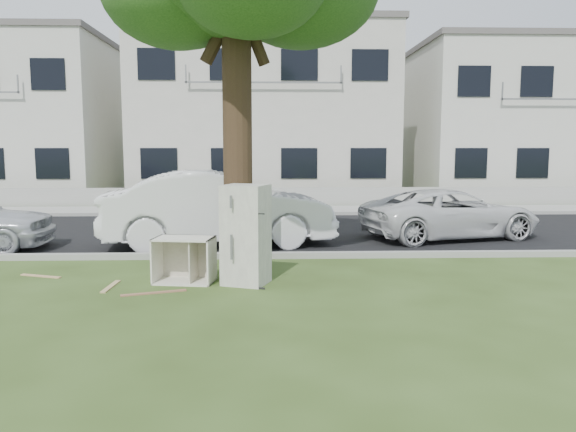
{
  "coord_description": "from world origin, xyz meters",
  "views": [
    {
      "loc": [
        0.18,
        -8.73,
        2.25
      ],
      "look_at": [
        0.5,
        0.6,
        1.09
      ],
      "focal_mm": 35.0,
      "sensor_mm": 36.0,
      "label": 1
    }
  ],
  "objects_px": {
    "cabinet": "(184,260)",
    "car_center": "(219,208)",
    "fridge": "(246,235)",
    "car_right": "(451,214)"
  },
  "relations": [
    {
      "from": "fridge",
      "to": "cabinet",
      "type": "xyz_separation_m",
      "value": [
        -1.03,
        0.13,
        -0.44
      ]
    },
    {
      "from": "fridge",
      "to": "cabinet",
      "type": "distance_m",
      "value": 1.13
    },
    {
      "from": "fridge",
      "to": "car_right",
      "type": "distance_m",
      "value": 6.61
    },
    {
      "from": "car_right",
      "to": "cabinet",
      "type": "bearing_deg",
      "value": 111.79
    },
    {
      "from": "cabinet",
      "to": "car_center",
      "type": "xyz_separation_m",
      "value": [
        0.27,
        3.48,
        0.48
      ]
    },
    {
      "from": "fridge",
      "to": "car_center",
      "type": "relative_size",
      "value": 0.32
    },
    {
      "from": "car_right",
      "to": "car_center",
      "type": "bearing_deg",
      "value": 84.14
    },
    {
      "from": "fridge",
      "to": "cabinet",
      "type": "height_order",
      "value": "fridge"
    },
    {
      "from": "cabinet",
      "to": "car_right",
      "type": "distance_m",
      "value": 7.33
    },
    {
      "from": "fridge",
      "to": "cabinet",
      "type": "relative_size",
      "value": 1.69
    }
  ]
}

